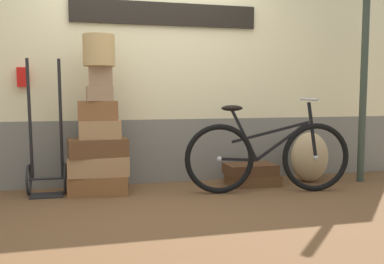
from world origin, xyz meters
TOP-DOWN VIEW (x-y plane):
  - ground at (0.00, 0.00)m, footprint 8.49×5.20m
  - station_building at (0.01, 0.85)m, footprint 6.49×0.74m
  - suitcase_0 at (-0.58, 0.40)m, footprint 0.63×0.45m
  - suitcase_1 at (-0.58, 0.38)m, footprint 0.61×0.36m
  - suitcase_2 at (-0.59, 0.38)m, footprint 0.61×0.37m
  - suitcase_3 at (-0.56, 0.36)m, footprint 0.42×0.26m
  - suitcase_4 at (-0.57, 0.41)m, footprint 0.41×0.28m
  - suitcase_5 at (-0.56, 0.36)m, footprint 0.26×0.18m
  - suitcase_6 at (-0.55, 0.38)m, footprint 0.23×0.15m
  - suitcase_7 at (1.10, 0.39)m, footprint 0.60×0.43m
  - suitcase_8 at (1.07, 0.38)m, footprint 0.56×0.36m
  - wicker_basket at (-0.56, 0.38)m, footprint 0.32×0.32m
  - luggage_trolley at (-1.10, 0.48)m, footprint 0.38×0.38m
  - burlap_sack at (1.80, 0.38)m, footprint 0.43×0.37m
  - bicycle at (1.11, 0.01)m, footprint 1.72×0.46m

SIDE VIEW (x-z plane):
  - ground at x=0.00m, z-range -0.06..0.00m
  - suitcase_7 at x=1.10m, z-range 0.00..0.12m
  - suitcase_0 at x=-0.58m, z-range 0.00..0.19m
  - suitcase_8 at x=1.07m, z-range 0.12..0.24m
  - burlap_sack at x=1.80m, z-range 0.00..0.57m
  - suitcase_1 at x=-0.58m, z-range 0.19..0.38m
  - luggage_trolley at x=-1.10m, z-range -0.37..0.99m
  - bicycle at x=1.11m, z-range -0.11..0.86m
  - suitcase_2 at x=-0.59m, z-range 0.38..0.57m
  - suitcase_3 at x=-0.56m, z-range 0.57..0.75m
  - suitcase_4 at x=-0.57m, z-range 0.75..0.95m
  - suitcase_5 at x=-0.56m, z-range 0.95..1.09m
  - suitcase_6 at x=-0.55m, z-range 1.09..1.29m
  - station_building at x=0.01m, z-range 0.00..2.57m
  - wicker_basket at x=-0.56m, z-range 1.29..1.60m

